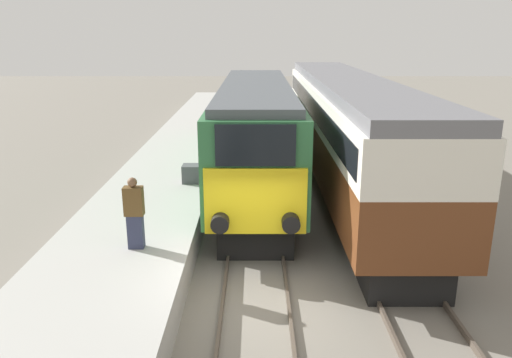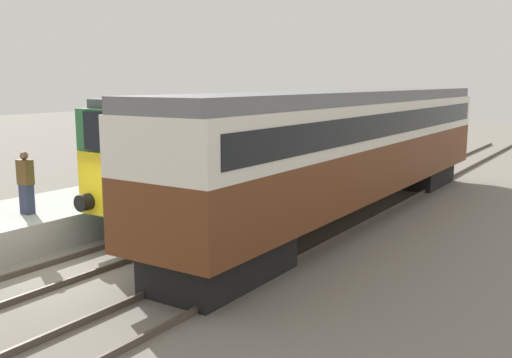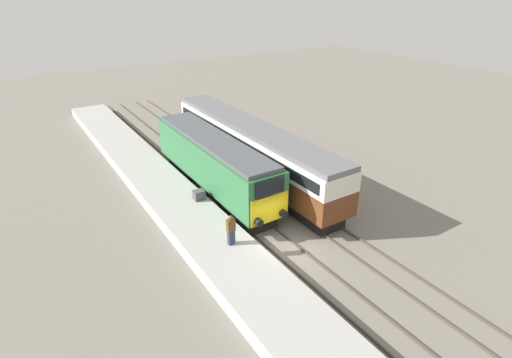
# 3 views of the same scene
# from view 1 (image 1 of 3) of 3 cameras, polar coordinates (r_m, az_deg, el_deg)

# --- Properties ---
(ground_plane) EXTENTS (120.00, 120.00, 0.00)m
(ground_plane) POSITION_cam_1_polar(r_m,az_deg,el_deg) (11.23, -0.01, -14.35)
(ground_plane) COLOR slate
(platform_left) EXTENTS (3.50, 50.00, 0.87)m
(platform_left) POSITION_cam_1_polar(r_m,az_deg,el_deg) (18.72, -10.13, -0.33)
(platform_left) COLOR #A8A8A3
(platform_left) RESTS_ON ground_plane
(rails_near_track) EXTENTS (1.51, 60.00, 0.14)m
(rails_near_track) POSITION_cam_1_polar(r_m,az_deg,el_deg) (15.71, 0.01, -4.77)
(rails_near_track) COLOR #4C4238
(rails_near_track) RESTS_ON ground_plane
(rails_far_track) EXTENTS (1.50, 60.00, 0.14)m
(rails_far_track) POSITION_cam_1_polar(r_m,az_deg,el_deg) (16.07, 12.27, -4.66)
(rails_far_track) COLOR #4C4238
(rails_far_track) RESTS_ON ground_plane
(locomotive) EXTENTS (2.70, 13.83, 4.00)m
(locomotive) POSITION_cam_1_polar(r_m,az_deg,el_deg) (18.42, 0.02, 5.38)
(locomotive) COLOR black
(locomotive) RESTS_ON ground_plane
(passenger_carriage) EXTENTS (2.75, 18.99, 4.17)m
(passenger_carriage) POSITION_cam_1_polar(r_m,az_deg,el_deg) (19.29, 10.24, 6.54)
(passenger_carriage) COLOR black
(passenger_carriage) RESTS_ON ground_plane
(person_on_platform) EXTENTS (0.44, 0.26, 1.72)m
(person_on_platform) POSITION_cam_1_polar(r_m,az_deg,el_deg) (11.89, -13.66, -3.83)
(person_on_platform) COLOR #2D334C
(person_on_platform) RESTS_ON platform_left
(luggage_crate) EXTENTS (0.70, 0.56, 0.60)m
(luggage_crate) POSITION_cam_1_polar(r_m,az_deg,el_deg) (16.96, -7.14, 0.62)
(luggage_crate) COLOR #4C4C51
(luggage_crate) RESTS_ON platform_left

